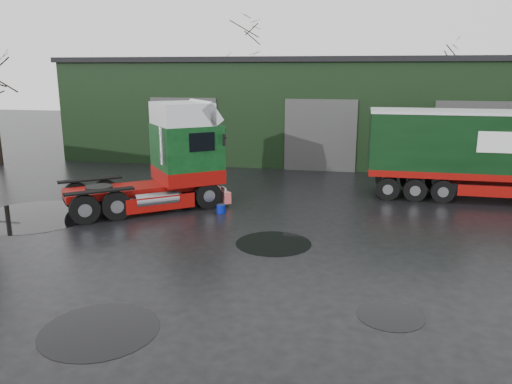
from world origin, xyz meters
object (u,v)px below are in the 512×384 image
wash_bucket (221,209)px  hero_tractor (140,157)px  lorry_right (505,156)px  warehouse (328,107)px  tree_back_a (244,79)px  tree_back_b (433,93)px

wash_bucket → hero_tractor: bearing=-179.6°
lorry_right → wash_bucket: (-11.50, -4.48, -1.79)m
warehouse → hero_tractor: 16.84m
lorry_right → wash_bucket: 12.47m
hero_tractor → wash_bucket: hero_tractor is taller
wash_bucket → tree_back_a: bearing=100.7°
hero_tractor → lorry_right: size_ratio=0.47×
lorry_right → tree_back_b: bearing=-178.6°
wash_bucket → tree_back_a: 26.33m
warehouse → tree_back_b: tree_back_b is taller
lorry_right → tree_back_a: size_ratio=1.57×
hero_tractor → tree_back_b: size_ratio=0.93×
tree_back_a → tree_back_b: bearing=0.0°
tree_back_a → hero_tractor: bearing=-86.6°
lorry_right → tree_back_a: 26.74m
lorry_right → tree_back_b: tree_back_b is taller
warehouse → hero_tractor: (-6.50, -15.50, -0.99)m
warehouse → wash_bucket: 16.08m
lorry_right → wash_bucket: bearing=-68.2°
wash_bucket → tree_back_a: (-4.83, 25.48, 4.58)m
warehouse → lorry_right: size_ratio=2.18×
hero_tractor → lorry_right: (14.82, 4.50, -0.21)m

